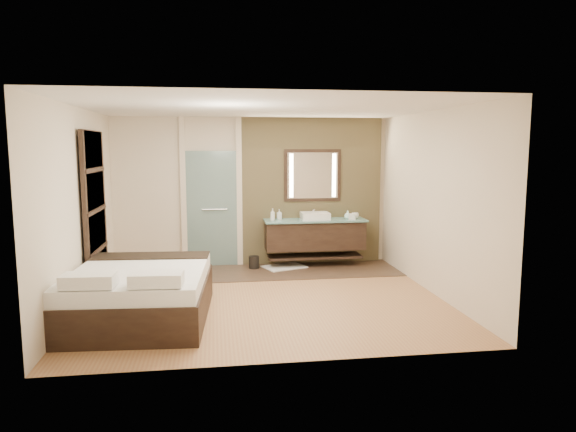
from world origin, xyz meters
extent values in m
plane|color=#A06843|center=(0.00, 0.00, 0.00)|extent=(5.00, 5.00, 0.00)
cube|color=#382C1E|center=(0.60, 1.60, 0.01)|extent=(3.80, 1.30, 0.01)
cube|color=tan|center=(1.10, 2.21, 1.35)|extent=(2.60, 0.08, 2.70)
cube|color=black|center=(1.10, 1.92, 0.57)|extent=(1.80, 0.50, 0.50)
cube|color=black|center=(1.10, 1.92, 0.18)|extent=(1.71, 0.45, 0.04)
cube|color=#86CCC5|center=(1.10, 1.90, 0.85)|extent=(1.85, 0.55, 0.03)
cube|color=white|center=(1.10, 1.90, 0.93)|extent=(0.50, 0.38, 0.13)
cylinder|color=silver|center=(1.10, 2.09, 0.95)|extent=(0.03, 0.03, 0.18)
cylinder|color=silver|center=(1.10, 2.05, 1.03)|extent=(0.02, 0.10, 0.02)
cube|color=black|center=(1.10, 2.16, 1.65)|extent=(1.06, 0.03, 0.96)
cube|color=white|center=(1.10, 2.15, 1.65)|extent=(0.94, 0.01, 0.84)
cube|color=#FAE2BB|center=(0.70, 2.14, 1.65)|extent=(0.07, 0.01, 0.80)
cube|color=#FAE2BB|center=(1.50, 2.14, 1.65)|extent=(0.07, 0.01, 0.80)
cube|color=#9DC6C3|center=(-0.75, 2.20, 1.05)|extent=(0.90, 0.05, 2.10)
cylinder|color=silver|center=(-0.70, 2.15, 1.05)|extent=(0.45, 0.03, 0.03)
cube|color=beige|center=(-1.25, 2.21, 1.35)|extent=(0.10, 0.08, 2.70)
cube|color=beige|center=(-0.25, 2.21, 1.35)|extent=(0.10, 0.08, 2.70)
cube|color=black|center=(-2.43, 0.60, 1.20)|extent=(0.06, 1.20, 2.40)
cube|color=#F0E7C9|center=(-2.41, 0.60, 0.37)|extent=(0.02, 1.06, 0.52)
cube|color=#F0E7C9|center=(-2.41, 0.60, 0.96)|extent=(0.02, 1.06, 0.52)
cube|color=#F0E7C9|center=(-2.41, 0.60, 1.54)|extent=(0.02, 1.06, 0.52)
cube|color=#F0E7C9|center=(-2.41, 0.60, 2.13)|extent=(0.02, 1.06, 0.52)
cube|color=black|center=(-1.65, -0.66, 0.23)|extent=(1.79, 2.18, 0.46)
cube|color=white|center=(-1.65, -0.66, 0.55)|extent=(1.74, 2.12, 0.19)
cube|color=black|center=(-1.60, 0.12, 0.64)|extent=(1.63, 0.57, 0.04)
cube|color=white|center=(-2.07, -1.46, 0.72)|extent=(0.59, 0.35, 0.14)
cube|color=white|center=(-1.34, -1.51, 0.72)|extent=(0.59, 0.35, 0.14)
cube|color=silver|center=(0.53, 1.85, 0.02)|extent=(0.85, 0.73, 0.02)
cylinder|color=black|center=(-0.02, 1.85, 0.12)|extent=(0.24, 0.24, 0.23)
cube|color=silver|center=(1.77, 1.83, 0.92)|extent=(0.15, 0.15, 0.10)
imported|color=silver|center=(0.32, 1.86, 0.97)|extent=(0.10, 0.10, 0.22)
imported|color=#B2B2B2|center=(0.46, 2.05, 0.96)|extent=(0.08, 0.09, 0.18)
imported|color=#BEEFEA|center=(1.71, 1.92, 0.94)|extent=(0.14, 0.14, 0.15)
imported|color=white|center=(1.86, 1.96, 0.92)|extent=(0.17, 0.17, 0.10)
camera|label=1|loc=(-0.70, -7.14, 2.15)|focal=32.00mm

